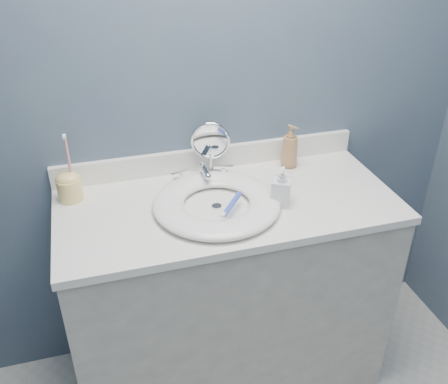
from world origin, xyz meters
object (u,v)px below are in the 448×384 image
object	(u,v)px
makeup_mirror	(210,147)
soap_bottle_amber	(290,146)
toothbrush_holder	(69,185)
soap_bottle_clear	(281,186)

from	to	relation	value
makeup_mirror	soap_bottle_amber	size ratio (longest dim) A/B	1.26
soap_bottle_amber	toothbrush_holder	xyz separation A→B (m)	(-0.85, -0.02, -0.03)
makeup_mirror	soap_bottle_clear	world-z (taller)	makeup_mirror
soap_bottle_clear	toothbrush_holder	xyz separation A→B (m)	(-0.71, 0.24, -0.01)
soap_bottle_clear	soap_bottle_amber	bearing A→B (deg)	91.59
makeup_mirror	toothbrush_holder	distance (m)	0.54
makeup_mirror	soap_bottle_amber	world-z (taller)	makeup_mirror
soap_bottle_clear	makeup_mirror	bearing A→B (deg)	153.35
soap_bottle_amber	soap_bottle_clear	xyz separation A→B (m)	(-0.14, -0.26, -0.02)
makeup_mirror	soap_bottle_clear	xyz separation A→B (m)	(0.18, -0.28, -0.05)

